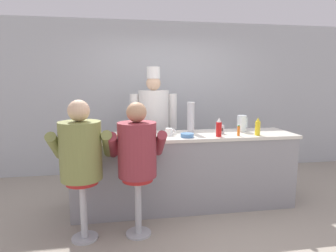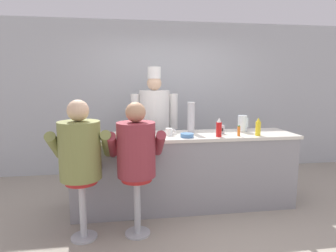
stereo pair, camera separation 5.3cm
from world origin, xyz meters
The scene contains 15 objects.
ground_plane centered at (0.00, 0.00, 0.00)m, with size 20.00×20.00×0.00m, color #9E9384.
wall_back centered at (0.00, 1.94, 1.35)m, with size 10.00×0.06×2.70m.
diner_counter centered at (0.00, 0.34, 0.49)m, with size 2.89×0.67×0.97m.
ketchup_bottle_red centered at (0.38, 0.13, 1.08)m, with size 0.07×0.07×0.24m.
mustard_bottle_yellow centered at (0.90, 0.13, 1.07)m, with size 0.07×0.07×0.23m.
hot_sauce_bottle_orange centered at (0.64, 0.13, 1.03)m, with size 0.04×0.04×0.13m.
water_pitcher_clear centered at (0.81, 0.43, 1.08)m, with size 0.14×0.12×0.22m.
breakfast_plate centered at (-0.84, 0.24, 0.98)m, with size 0.23×0.23×0.05m.
cereal_bowl centered at (-0.02, 0.15, 0.99)m, with size 0.16×0.16×0.05m.
coffee_mug_white centered at (-0.21, 0.29, 1.02)m, with size 0.13×0.09×0.09m.
cup_stack_steel centered at (0.11, 0.47, 1.17)m, with size 0.10×0.10×0.41m.
napkin_dispenser_chrome centered at (0.47, 0.33, 1.02)m, with size 0.10×0.06×0.11m.
diner_seated_olive centered at (-1.22, -0.26, 0.91)m, with size 0.63×0.63×1.47m.
diner_seated_maroon centered at (-0.65, -0.26, 0.90)m, with size 0.61×0.60×1.44m.
cook_in_whites_near centered at (-0.31, 1.16, 1.03)m, with size 0.73×0.47×1.87m.
Camera 1 is at (-0.79, -3.15, 1.63)m, focal length 30.00 mm.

